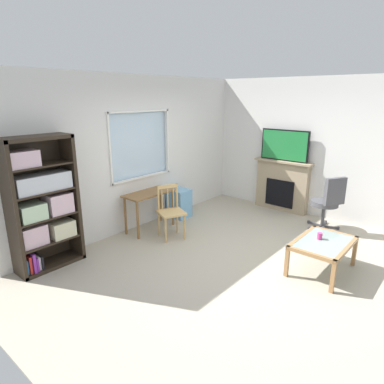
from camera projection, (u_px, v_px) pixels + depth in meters
ground at (240, 259)px, 4.99m from camera, size 6.12×5.44×0.02m
wall_back_with_window at (138, 154)px, 5.99m from camera, size 5.12×0.15×2.70m
wall_right at (315, 148)px, 6.51m from camera, size 0.12×4.64×2.70m
bookshelf at (42, 204)px, 4.53m from camera, size 0.90×0.38×1.85m
desk_under_window at (149, 199)px, 5.92m from camera, size 0.96×0.43×0.70m
wooden_chair at (171, 211)px, 5.63m from camera, size 0.55×0.54×0.90m
plastic_drawer_unit at (179, 203)px, 6.64m from camera, size 0.35×0.40×0.57m
fireplace at (282, 185)px, 6.98m from camera, size 0.26×1.21×1.07m
tv at (285, 145)px, 6.73m from camera, size 0.06×1.00×0.63m
office_chair at (328, 200)px, 5.91m from camera, size 0.61×0.62×1.00m
coffee_table at (323, 245)px, 4.54m from camera, size 0.96×0.65×0.44m
sippy_cup at (320, 236)px, 4.58m from camera, size 0.07×0.07×0.09m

